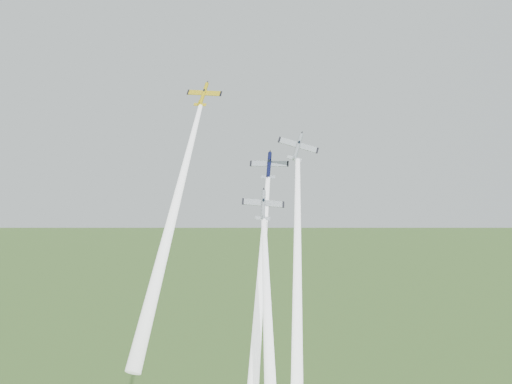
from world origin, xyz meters
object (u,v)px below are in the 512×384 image
at_px(plane_yellow, 203,94).
at_px(plane_silver_low, 263,205).
at_px(plane_silver_right, 298,147).
at_px(plane_navy, 269,165).

distance_m(plane_yellow, plane_silver_low, 33.69).
relative_size(plane_yellow, plane_silver_right, 0.95).
height_order(plane_yellow, plane_silver_right, plane_yellow).
bearing_deg(plane_silver_right, plane_silver_low, -122.06).
bearing_deg(plane_yellow, plane_navy, -2.72).
bearing_deg(plane_silver_right, plane_navy, 139.88).
xyz_separation_m(plane_yellow, plane_silver_right, (21.85, -6.63, -11.89)).
bearing_deg(plane_navy, plane_yellow, 168.34).
bearing_deg(plane_navy, plane_silver_low, -87.93).
relative_size(plane_navy, plane_silver_right, 0.99).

